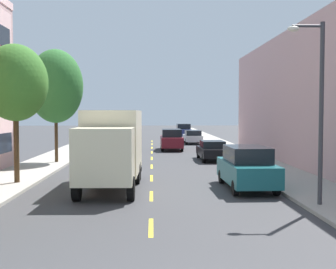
{
  "coord_description": "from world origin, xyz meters",
  "views": [
    {
      "loc": [
        0.05,
        -6.2,
        3.47
      ],
      "look_at": [
        0.96,
        19.51,
        2.18
      ],
      "focal_mm": 47.38,
      "sensor_mm": 36.0,
      "label": 1
    }
  ],
  "objects_px": {
    "moving_burgundy_sedan": "(171,139)",
    "street_tree_second": "(15,83)",
    "parked_sedan_champagne": "(109,140)",
    "parked_suv_teal": "(247,167)",
    "parked_hatchback_sky": "(102,144)",
    "parked_wagon_silver": "(193,136)",
    "parked_suv_navy": "(183,131)",
    "street_tree_third": "(56,86)",
    "delivery_box_truck": "(112,145)",
    "street_lamp": "(317,99)",
    "parked_sedan_black": "(212,150)",
    "parked_pickup_red": "(121,132)"
  },
  "relations": [
    {
      "from": "moving_burgundy_sedan",
      "to": "street_tree_second",
      "type": "bearing_deg",
      "value": -112.98
    },
    {
      "from": "parked_suv_teal",
      "to": "parked_suv_navy",
      "type": "xyz_separation_m",
      "value": [
        -0.11,
        39.52,
        0.0
      ]
    },
    {
      "from": "street_tree_second",
      "to": "parked_suv_navy",
      "type": "bearing_deg",
      "value": 74.44
    },
    {
      "from": "delivery_box_truck",
      "to": "parked_pickup_red",
      "type": "bearing_deg",
      "value": 93.55
    },
    {
      "from": "parked_suv_teal",
      "to": "moving_burgundy_sedan",
      "type": "relative_size",
      "value": 1.01
    },
    {
      "from": "parked_suv_navy",
      "to": "street_tree_third",
      "type": "bearing_deg",
      "value": -109.85
    },
    {
      "from": "street_tree_third",
      "to": "moving_burgundy_sedan",
      "type": "bearing_deg",
      "value": 52.34
    },
    {
      "from": "parked_sedan_black",
      "to": "parked_pickup_red",
      "type": "xyz_separation_m",
      "value": [
        -8.62,
        28.65,
        0.08
      ]
    },
    {
      "from": "delivery_box_truck",
      "to": "parked_sedan_champagne",
      "type": "height_order",
      "value": "delivery_box_truck"
    },
    {
      "from": "street_tree_second",
      "to": "street_lamp",
      "type": "xyz_separation_m",
      "value": [
        12.34,
        -5.5,
        -0.9
      ]
    },
    {
      "from": "delivery_box_truck",
      "to": "parked_hatchback_sky",
      "type": "relative_size",
      "value": 1.85
    },
    {
      "from": "street_tree_third",
      "to": "parked_sedan_champagne",
      "type": "relative_size",
      "value": 1.66
    },
    {
      "from": "street_tree_third",
      "to": "street_tree_second",
      "type": "bearing_deg",
      "value": -90.0
    },
    {
      "from": "moving_burgundy_sedan",
      "to": "parked_hatchback_sky",
      "type": "bearing_deg",
      "value": -154.2
    },
    {
      "from": "parked_wagon_silver",
      "to": "parked_suv_navy",
      "type": "xyz_separation_m",
      "value": [
        -0.27,
        10.67,
        0.18
      ]
    },
    {
      "from": "parked_sedan_black",
      "to": "street_tree_third",
      "type": "bearing_deg",
      "value": -170.65
    },
    {
      "from": "street_tree_second",
      "to": "street_tree_third",
      "type": "height_order",
      "value": "street_tree_third"
    },
    {
      "from": "street_tree_second",
      "to": "parked_wagon_silver",
      "type": "distance_m",
      "value": 29.79
    },
    {
      "from": "street_lamp",
      "to": "parked_wagon_silver",
      "type": "relative_size",
      "value": 1.39
    },
    {
      "from": "street_tree_third",
      "to": "parked_suv_navy",
      "type": "bearing_deg",
      "value": 70.15
    },
    {
      "from": "street_tree_third",
      "to": "delivery_box_truck",
      "type": "height_order",
      "value": "street_tree_third"
    },
    {
      "from": "street_tree_third",
      "to": "parked_suv_teal",
      "type": "height_order",
      "value": "street_tree_third"
    },
    {
      "from": "parked_hatchback_sky",
      "to": "parked_suv_navy",
      "type": "bearing_deg",
      "value": 68.7
    },
    {
      "from": "parked_suv_teal",
      "to": "moving_burgundy_sedan",
      "type": "distance_m",
      "value": 20.9
    },
    {
      "from": "parked_wagon_silver",
      "to": "parked_hatchback_sky",
      "type": "distance_m",
      "value": 14.05
    },
    {
      "from": "delivery_box_truck",
      "to": "parked_wagon_silver",
      "type": "bearing_deg",
      "value": 77.49
    },
    {
      "from": "street_lamp",
      "to": "parked_suv_navy",
      "type": "distance_m",
      "value": 43.74
    },
    {
      "from": "street_lamp",
      "to": "parked_sedan_black",
      "type": "relative_size",
      "value": 1.44
    },
    {
      "from": "parked_sedan_black",
      "to": "parked_sedan_champagne",
      "type": "relative_size",
      "value": 1.0
    },
    {
      "from": "street_tree_second",
      "to": "moving_burgundy_sedan",
      "type": "relative_size",
      "value": 1.36
    },
    {
      "from": "parked_hatchback_sky",
      "to": "moving_burgundy_sedan",
      "type": "bearing_deg",
      "value": 25.8
    },
    {
      "from": "parked_pickup_red",
      "to": "delivery_box_truck",
      "type": "bearing_deg",
      "value": -86.45
    },
    {
      "from": "delivery_box_truck",
      "to": "parked_sedan_black",
      "type": "bearing_deg",
      "value": 61.61
    },
    {
      "from": "street_lamp",
      "to": "street_tree_second",
      "type": "bearing_deg",
      "value": 155.98
    },
    {
      "from": "street_lamp",
      "to": "delivery_box_truck",
      "type": "distance_m",
      "value": 9.23
    },
    {
      "from": "parked_sedan_black",
      "to": "parked_pickup_red",
      "type": "relative_size",
      "value": 0.85
    },
    {
      "from": "street_tree_third",
      "to": "street_lamp",
      "type": "bearing_deg",
      "value": -49.03
    },
    {
      "from": "parked_suv_teal",
      "to": "delivery_box_truck",
      "type": "bearing_deg",
      "value": 175.0
    },
    {
      "from": "street_lamp",
      "to": "moving_burgundy_sedan",
      "type": "distance_m",
      "value": 25.36
    },
    {
      "from": "moving_burgundy_sedan",
      "to": "street_lamp",
      "type": "bearing_deg",
      "value": -80.53
    },
    {
      "from": "parked_suv_teal",
      "to": "moving_burgundy_sedan",
      "type": "height_order",
      "value": "same"
    },
    {
      "from": "parked_pickup_red",
      "to": "parked_hatchback_sky",
      "type": "height_order",
      "value": "parked_pickup_red"
    },
    {
      "from": "street_tree_second",
      "to": "parked_sedan_champagne",
      "type": "distance_m",
      "value": 23.15
    },
    {
      "from": "parked_hatchback_sky",
      "to": "parked_suv_teal",
      "type": "bearing_deg",
      "value": -64.36
    },
    {
      "from": "parked_sedan_champagne",
      "to": "parked_suv_teal",
      "type": "xyz_separation_m",
      "value": [
        8.55,
        -24.09,
        0.24
      ]
    },
    {
      "from": "parked_wagon_silver",
      "to": "parked_suv_navy",
      "type": "bearing_deg",
      "value": 91.45
    },
    {
      "from": "street_tree_second",
      "to": "parked_sedan_black",
      "type": "distance_m",
      "value": 15.56
    },
    {
      "from": "street_lamp",
      "to": "parked_sedan_black",
      "type": "distance_m",
      "value": 16.38
    },
    {
      "from": "street_tree_second",
      "to": "parked_hatchback_sky",
      "type": "bearing_deg",
      "value": 82.51
    },
    {
      "from": "street_tree_second",
      "to": "parked_wagon_silver",
      "type": "relative_size",
      "value": 1.39
    }
  ]
}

